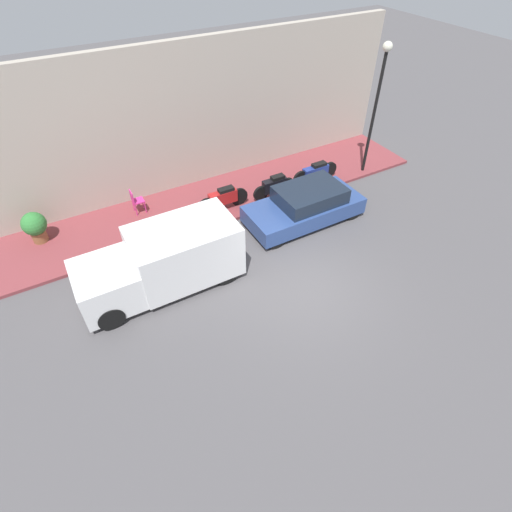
{
  "coord_description": "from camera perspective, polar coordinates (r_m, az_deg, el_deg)",
  "views": [
    {
      "loc": [
        -6.42,
        5.37,
        8.79
      ],
      "look_at": [
        1.4,
        0.96,
        0.6
      ],
      "focal_mm": 28.0,
      "sensor_mm": 36.0,
      "label": 1
    }
  ],
  "objects": [
    {
      "name": "parked_car",
      "position": [
        14.3,
        7.05,
        7.18
      ],
      "size": [
        1.83,
        4.17,
        1.28
      ],
      "color": "#2D4784",
      "rests_on": "ground_plane"
    },
    {
      "name": "potted_plant",
      "position": [
        14.94,
        -29.05,
        3.79
      ],
      "size": [
        0.78,
        0.78,
        1.09
      ],
      "color": "brown",
      "rests_on": "sidewalk"
    },
    {
      "name": "sidewalk",
      "position": [
        15.7,
        -4.3,
        8.46
      ],
      "size": [
        2.97,
        16.2,
        0.11
      ],
      "color": "brown",
      "rests_on": "ground_plane"
    },
    {
      "name": "motorcycle_blue",
      "position": [
        16.46,
        8.52,
        11.85
      ],
      "size": [
        0.3,
        2.07,
        0.77
      ],
      "color": "navy",
      "rests_on": "sidewalk"
    },
    {
      "name": "streetlamp",
      "position": [
        16.49,
        17.1,
        21.58
      ],
      "size": [
        0.35,
        0.35,
        4.95
      ],
      "color": "black",
      "rests_on": "sidewalk"
    },
    {
      "name": "cafe_chair",
      "position": [
        15.05,
        -16.8,
        7.67
      ],
      "size": [
        0.4,
        0.4,
        0.92
      ],
      "color": "#D8338C",
      "rests_on": "sidewalk"
    },
    {
      "name": "building_facade",
      "position": [
        15.79,
        -7.58,
        19.24
      ],
      "size": [
        0.3,
        16.2,
        5.34
      ],
      "color": "#B2A899",
      "rests_on": "ground_plane"
    },
    {
      "name": "ground_plane",
      "position": [
        12.14,
        7.23,
        -4.46
      ],
      "size": [
        60.0,
        60.0,
        0.0
      ],
      "primitive_type": "plane",
      "color": "#514F51"
    },
    {
      "name": "delivery_van",
      "position": [
        11.78,
        -13.26,
        -0.69
      ],
      "size": [
        1.87,
        4.66,
        1.88
      ],
      "color": "white",
      "rests_on": "ground_plane"
    },
    {
      "name": "motorcycle_black",
      "position": [
        15.37,
        2.68,
        10.0
      ],
      "size": [
        0.3,
        1.8,
        0.85
      ],
      "color": "black",
      "rests_on": "sidewalk"
    },
    {
      "name": "motorcycle_red",
      "position": [
        14.65,
        -4.71,
        8.21
      ],
      "size": [
        0.3,
        1.98,
        0.88
      ],
      "color": "#B21E1E",
      "rests_on": "sidewalk"
    }
  ]
}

